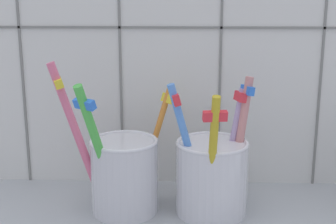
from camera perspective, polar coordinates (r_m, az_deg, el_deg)
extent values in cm
cube|color=silver|center=(63.48, 0.29, 9.64)|extent=(64.00, 2.00, 45.00)
cube|color=gray|center=(65.77, -16.93, 9.19)|extent=(0.30, 0.20, 45.00)
cube|color=gray|center=(62.88, -5.66, 9.53)|extent=(0.30, 0.20, 45.00)
cube|color=gray|center=(62.54, 6.22, 9.49)|extent=(0.30, 0.20, 45.00)
cube|color=gray|center=(64.77, 17.72, 9.06)|extent=(0.30, 0.20, 45.00)
cube|color=gray|center=(62.36, 0.26, 9.80)|extent=(64.00, 0.20, 0.30)
cylinder|color=silver|center=(57.87, -5.06, -7.46)|extent=(7.78, 7.78, 8.58)
torus|color=silver|center=(56.41, -5.15, -3.41)|extent=(7.89, 7.89, 0.50)
cylinder|color=green|center=(54.19, -7.89, -4.62)|extent=(4.55, 6.21, 16.04)
cube|color=blue|center=(51.17, -9.68, 0.91)|extent=(2.70, 2.26, 1.17)
cylinder|color=orange|center=(59.80, -1.77, -3.83)|extent=(4.98, 3.66, 13.59)
cube|color=yellow|center=(59.25, -0.23, 1.55)|extent=(2.19, 2.52, 1.28)
cylinder|color=#E1668B|center=(57.16, -10.41, -2.85)|extent=(6.14, 2.65, 17.59)
cube|color=yellow|center=(55.53, -12.60, 3.31)|extent=(1.65, 2.29, 1.17)
cylinder|color=silver|center=(57.60, 5.08, -7.64)|extent=(8.29, 8.29, 8.46)
torus|color=silver|center=(56.15, 5.18, -3.63)|extent=(8.37, 8.37, 0.50)
cylinder|color=#AB93C3|center=(57.66, 7.36, -4.25)|extent=(3.24, 1.74, 14.24)
cube|color=#E5333F|center=(56.40, 8.47, 1.77)|extent=(1.60, 2.13, 1.19)
cylinder|color=#5491EC|center=(55.41, 2.45, -4.38)|extent=(5.13, 1.76, 15.35)
cube|color=#E5333F|center=(53.53, 0.89, 1.52)|extent=(1.36, 2.14, 1.34)
cylinder|color=tan|center=(57.23, 8.28, -3.68)|extent=(3.15, 2.11, 15.66)
cube|color=blue|center=(56.03, 9.22, 2.52)|extent=(1.56, 2.19, 1.06)
cylinder|color=gold|center=(52.86, 5.14, -5.63)|extent=(1.45, 3.83, 14.84)
cube|color=#E5333F|center=(50.42, 5.49, -0.47)|extent=(2.63, 1.27, 1.14)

